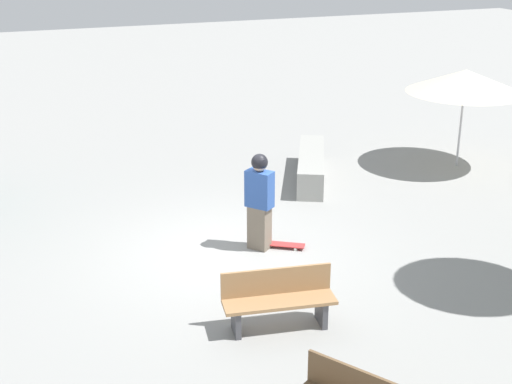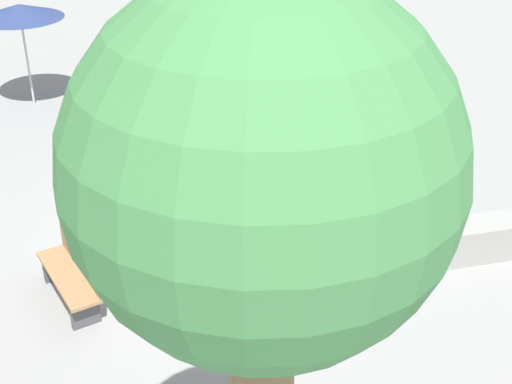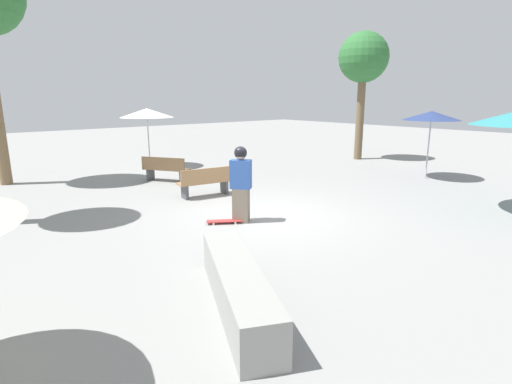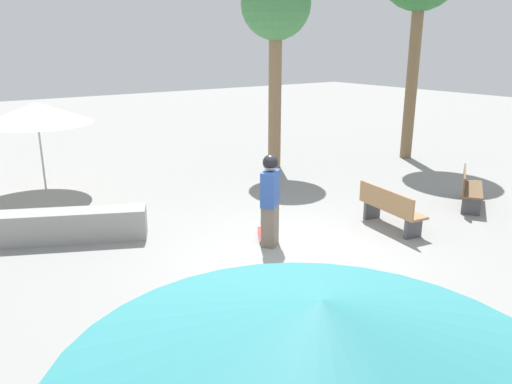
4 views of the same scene
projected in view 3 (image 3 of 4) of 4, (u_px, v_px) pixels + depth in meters
name	position (u px, v px, depth m)	size (l,w,h in m)	color
ground_plane	(259.00, 216.00, 9.65)	(60.00, 60.00, 0.00)	gray
skater_main	(241.00, 182.00, 9.03)	(0.49, 0.52, 1.75)	#726656
skateboard	(224.00, 221.00, 9.10)	(0.78, 0.60, 0.07)	red
concrete_ledge	(238.00, 287.00, 5.42)	(1.78, 2.86, 0.60)	gray
bench_near	(165.00, 169.00, 13.51)	(1.23, 1.59, 0.85)	#47474C
bench_far	(206.00, 182.00, 11.48)	(1.65, 0.68, 0.85)	#47474C
shade_umbrella_navy	(431.00, 116.00, 13.66)	(1.92, 1.92, 2.34)	#B7B7BC
shade_umbrella_white	(147.00, 113.00, 15.93)	(2.11, 2.11, 2.37)	#B7B7BC
palm_tree_center_left	(363.00, 60.00, 17.52)	(2.19, 2.19, 5.61)	brown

